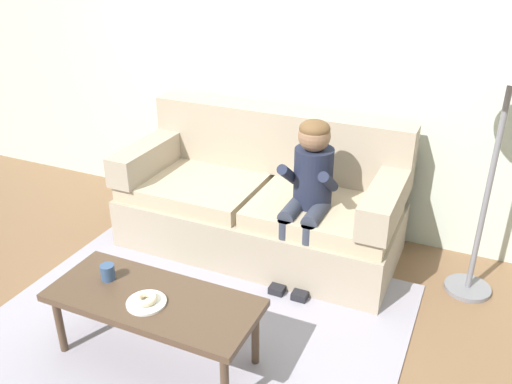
# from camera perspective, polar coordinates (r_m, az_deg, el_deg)

# --- Properties ---
(ground) EXTENTS (10.00, 10.00, 0.00)m
(ground) POSITION_cam_1_polar(r_m,az_deg,el_deg) (3.52, -4.89, -12.17)
(ground) COLOR brown
(wall_back) EXTENTS (8.00, 0.10, 2.80)m
(wall_back) POSITION_cam_1_polar(r_m,az_deg,el_deg) (4.11, 4.08, 15.17)
(wall_back) COLOR beige
(wall_back) RESTS_ON ground
(area_rug) EXTENTS (2.44, 2.08, 0.01)m
(area_rug) POSITION_cam_1_polar(r_m,az_deg,el_deg) (3.35, -7.01, -14.47)
(area_rug) COLOR #9993A3
(area_rug) RESTS_ON ground
(couch) EXTENTS (2.02, 0.90, 0.98)m
(couch) POSITION_cam_1_polar(r_m,az_deg,el_deg) (3.98, 0.65, -1.18)
(couch) COLOR tan
(couch) RESTS_ON ground
(coffee_table) EXTENTS (1.16, 0.48, 0.42)m
(coffee_table) POSITION_cam_1_polar(r_m,az_deg,el_deg) (2.99, -10.85, -11.58)
(coffee_table) COLOR #4C3828
(coffee_table) RESTS_ON ground
(person_child) EXTENTS (0.34, 0.58, 1.10)m
(person_child) POSITION_cam_1_polar(r_m,az_deg,el_deg) (3.52, 5.66, 0.68)
(person_child) COLOR #1E2338
(person_child) RESTS_ON ground
(plate) EXTENTS (0.21, 0.21, 0.01)m
(plate) POSITION_cam_1_polar(r_m,az_deg,el_deg) (2.91, -11.57, -11.44)
(plate) COLOR white
(plate) RESTS_ON coffee_table
(donut) EXTENTS (0.17, 0.17, 0.04)m
(donut) POSITION_cam_1_polar(r_m,az_deg,el_deg) (2.90, -11.61, -11.05)
(donut) COLOR beige
(donut) RESTS_ON plate
(mug) EXTENTS (0.08, 0.08, 0.09)m
(mug) POSITION_cam_1_polar(r_m,az_deg,el_deg) (3.13, -15.47, -8.21)
(mug) COLOR #334C72
(mug) RESTS_ON coffee_table
(toy_controller) EXTENTS (0.23, 0.09, 0.05)m
(toy_controller) POSITION_cam_1_polar(r_m,az_deg,el_deg) (3.76, -9.08, -9.21)
(toy_controller) COLOR #339E56
(toy_controller) RESTS_ON ground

